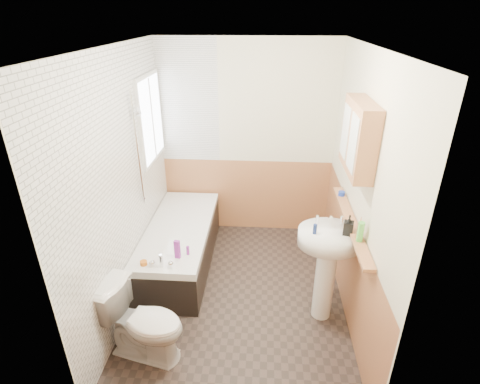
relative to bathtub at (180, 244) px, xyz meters
The scene contains 26 objects.
floor 0.92m from the bathtub, 33.89° to the right, with size 2.80×2.80×0.00m, color #2B221E.
ceiling 2.39m from the bathtub, 33.89° to the right, with size 2.80×2.80×0.00m, color white.
wall_back 1.53m from the bathtub, 51.56° to the left, with size 2.20×0.02×2.50m, color #EEE7C4.
wall_front 2.26m from the bathtub, 68.99° to the right, with size 2.20×0.02×2.50m, color #EEE7C4.
wall_left 1.16m from the bathtub, 127.78° to the right, with size 0.02×2.80×2.50m, color #EEE7C4.
wall_right 2.14m from the bathtub, 14.92° to the right, with size 0.02×2.80×2.50m, color #EEE7C4.
wainscot_right 1.90m from the bathtub, 15.09° to the right, with size 0.01×2.80×1.00m, color #BA794C.
wainscot_front 2.03m from the bathtub, 68.76° to the right, with size 2.20×0.01×1.00m, color #BA794C.
wainscot_back 1.18m from the bathtub, 50.88° to the left, with size 2.20×0.01×1.00m, color #BA794C.
tile_cladding_left 1.15m from the bathtub, 126.14° to the right, with size 0.01×2.80×2.50m, color white.
tile_return_back 1.73m from the bathtub, 89.68° to the left, with size 0.75×0.01×1.50m, color white.
window 1.49m from the bathtub, 125.90° to the left, with size 0.03×0.79×0.99m.
bathtub is the anchor object (origin of this frame).
shower_riser 1.36m from the bathtub, 154.49° to the right, with size 0.10×0.08×1.18m.
toilet 1.32m from the bathtub, 91.31° to the right, with size 0.41×0.73×0.71m, color white.
sink 1.78m from the bathtub, 24.91° to the right, with size 0.58×0.47×1.11m.
pine_shelf 2.01m from the bathtub, 18.91° to the right, with size 0.10×1.44×0.03m, color #BA794C.
medicine_cabinet 2.38m from the bathtub, 17.73° to the right, with size 0.17×0.67×0.60m.
foam_can 2.17m from the bathtub, 27.90° to the right, with size 0.05×0.05×0.18m, color #59C647.
green_bottle 2.16m from the bathtub, 26.92° to the right, with size 0.04×0.04×0.21m, color orange.
black_jar 1.93m from the bathtub, ahead, with size 0.07×0.07×0.04m, color #19339E.
soap_bottle 2.02m from the bathtub, 24.60° to the right, with size 0.08×0.18×0.08m, color black.
clear_bottle 1.79m from the bathtub, 29.20° to the right, with size 0.03×0.03×0.09m, color navy.
blue_gel 0.71m from the bathtub, 78.31° to the right, with size 0.05×0.03×0.20m, color purple.
cream_jar 0.81m from the bathtub, 103.68° to the right, with size 0.07×0.07×0.04m, color orange.
orange_bottle 0.66m from the bathtub, 68.36° to the right, with size 0.03×0.03×0.09m, color purple.
Camera 1 is at (0.23, -3.14, 2.76)m, focal length 28.00 mm.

